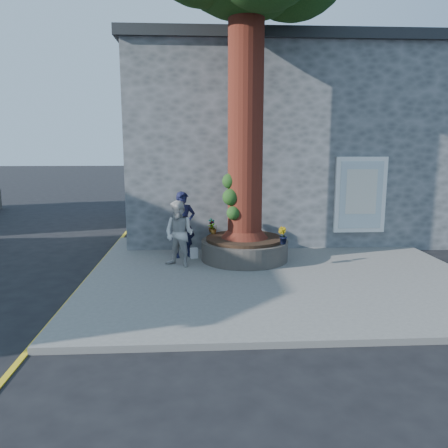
{
  "coord_description": "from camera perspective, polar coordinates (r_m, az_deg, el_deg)",
  "views": [
    {
      "loc": [
        -0.39,
        -9.28,
        3.12
      ],
      "look_at": [
        0.2,
        1.08,
        1.25
      ],
      "focal_mm": 35.0,
      "sensor_mm": 36.0,
      "label": 1
    }
  ],
  "objects": [
    {
      "name": "plant_b",
      "position": [
        10.85,
        7.65,
        -1.5
      ],
      "size": [
        0.33,
        0.33,
        0.43
      ],
      "primitive_type": "imported",
      "rotation": [
        0.0,
        0.0,
        2.27
      ],
      "color": "gray",
      "rests_on": "planter"
    },
    {
      "name": "woman",
      "position": [
        10.92,
        -5.87,
        -1.29
      ],
      "size": [
        1.01,
        0.94,
        1.66
      ],
      "primitive_type": "imported",
      "rotation": [
        0.0,
        0.0,
        -0.51
      ],
      "color": "#BDB9B5",
      "rests_on": "pavement"
    },
    {
      "name": "pavement",
      "position": [
        10.89,
        6.91,
        -6.18
      ],
      "size": [
        9.0,
        8.0,
        0.12
      ],
      "primitive_type": "cube",
      "color": "slate",
      "rests_on": "ground"
    },
    {
      "name": "plant_a",
      "position": [
        12.33,
        -1.63,
        -0.11
      ],
      "size": [
        0.24,
        0.21,
        0.38
      ],
      "primitive_type": "imported",
      "rotation": [
        0.0,
        0.0,
        0.47
      ],
      "color": "gray",
      "rests_on": "planter"
    },
    {
      "name": "stone_shop",
      "position": [
        16.72,
        6.81,
        10.29
      ],
      "size": [
        10.3,
        8.3,
        6.3
      ],
      "color": "#4F5355",
      "rests_on": "ground"
    },
    {
      "name": "shopping_bag",
      "position": [
        11.81,
        -3.94,
        -3.82
      ],
      "size": [
        0.23,
        0.17,
        0.28
      ],
      "primitive_type": "cube",
      "rotation": [
        0.0,
        0.0,
        0.28
      ],
      "color": "white",
      "rests_on": "pavement"
    },
    {
      "name": "plant_c",
      "position": [
        12.21,
        -1.61,
        -0.35
      ],
      "size": [
        0.23,
        0.23,
        0.32
      ],
      "primitive_type": "imported",
      "rotation": [
        0.0,
        0.0,
        3.44
      ],
      "color": "gray",
      "rests_on": "planter"
    },
    {
      "name": "yellow_line",
      "position": [
        11.06,
        -17.15,
        -6.62
      ],
      "size": [
        0.1,
        30.0,
        0.01
      ],
      "primitive_type": "cube",
      "color": "yellow",
      "rests_on": "ground"
    },
    {
      "name": "plant_d",
      "position": [
        11.99,
        -1.36,
        -0.59
      ],
      "size": [
        0.26,
        0.29,
        0.3
      ],
      "primitive_type": "imported",
      "rotation": [
        0.0,
        0.0,
        4.8
      ],
      "color": "gray",
      "rests_on": "planter"
    },
    {
      "name": "planter",
      "position": [
        11.66,
        2.69,
        -3.22
      ],
      "size": [
        2.3,
        2.3,
        0.6
      ],
      "color": "black",
      "rests_on": "pavement"
    },
    {
      "name": "man",
      "position": [
        11.82,
        -5.32,
        -0.09
      ],
      "size": [
        0.75,
        0.61,
        1.79
      ],
      "primitive_type": "imported",
      "rotation": [
        0.0,
        0.0,
        0.31
      ],
      "color": "black",
      "rests_on": "pavement"
    },
    {
      "name": "ground",
      "position": [
        9.8,
        -0.81,
        -8.36
      ],
      "size": [
        120.0,
        120.0,
        0.0
      ],
      "primitive_type": "plane",
      "color": "black",
      "rests_on": "ground"
    }
  ]
}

